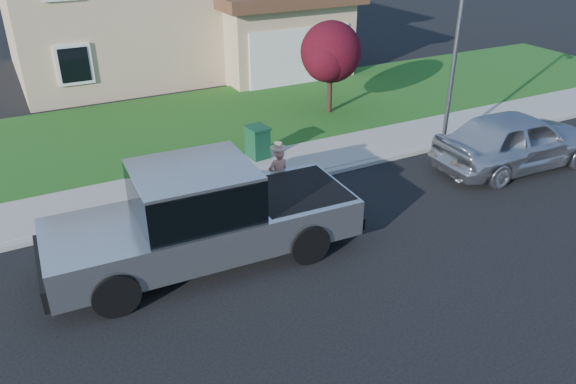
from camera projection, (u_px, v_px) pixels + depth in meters
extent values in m
plane|color=black|center=(281.00, 250.00, 12.51)|extent=(80.00, 80.00, 0.00)
cube|color=gray|center=(265.00, 187.00, 15.18)|extent=(40.00, 0.20, 0.12)
cube|color=gray|center=(249.00, 171.00, 16.03)|extent=(40.00, 2.00, 0.15)
cube|color=#154A16|center=(196.00, 123.00, 19.59)|extent=(40.00, 7.00, 0.10)
cube|color=tan|center=(268.00, 34.00, 25.48)|extent=(5.50, 6.00, 3.20)
cube|color=white|center=(300.00, 56.00, 23.26)|extent=(4.60, 0.12, 2.30)
cube|color=black|center=(74.00, 65.00, 20.66)|extent=(1.30, 0.10, 1.50)
cylinder|color=black|center=(115.00, 293.00, 10.41)|extent=(0.92, 0.38, 0.91)
cylinder|color=black|center=(98.00, 239.00, 12.08)|extent=(0.92, 0.38, 0.91)
cylinder|color=black|center=(308.00, 243.00, 11.94)|extent=(0.92, 0.38, 0.91)
cylinder|color=black|center=(269.00, 201.00, 13.61)|extent=(0.92, 0.38, 0.91)
cube|color=#B0B3B7|center=(205.00, 227.00, 11.89)|extent=(6.54, 2.52, 0.82)
cube|color=black|center=(194.00, 192.00, 11.43)|extent=(2.46, 2.20, 0.96)
cube|color=#B0B3B7|center=(192.00, 170.00, 11.20)|extent=(2.46, 2.20, 0.09)
cube|color=black|center=(296.00, 191.00, 12.54)|extent=(2.11, 2.01, 0.07)
cube|color=black|center=(42.00, 272.00, 10.72)|extent=(0.22, 2.16, 0.45)
cube|color=black|center=(338.00, 204.00, 13.24)|extent=(0.22, 2.16, 0.28)
cube|color=black|center=(137.00, 182.00, 12.12)|extent=(0.15, 0.25, 0.20)
imported|color=tan|center=(278.00, 176.00, 14.16)|extent=(0.56, 0.37, 1.51)
cylinder|color=tan|center=(278.00, 148.00, 13.80)|extent=(0.40, 0.40, 0.04)
cylinder|color=tan|center=(278.00, 145.00, 13.78)|extent=(0.20, 0.20, 0.14)
imported|color=silver|center=(517.00, 140.00, 16.06)|extent=(5.12, 2.28, 1.71)
cylinder|color=black|center=(330.00, 92.00, 20.20)|extent=(0.19, 0.19, 1.49)
sphere|color=#450E18|center=(331.00, 52.00, 19.54)|extent=(2.14, 2.14, 2.14)
sphere|color=#450E18|center=(338.00, 57.00, 20.08)|extent=(1.58, 1.58, 1.58)
sphere|color=#450E18|center=(326.00, 60.00, 19.25)|extent=(1.49, 1.49, 1.49)
cube|color=#113E24|center=(258.00, 143.00, 16.55)|extent=(0.59, 0.67, 0.88)
cube|color=#113E24|center=(257.00, 128.00, 16.33)|extent=(0.65, 0.73, 0.07)
cylinder|color=slate|center=(453.00, 66.00, 16.23)|extent=(0.13, 0.13, 5.42)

